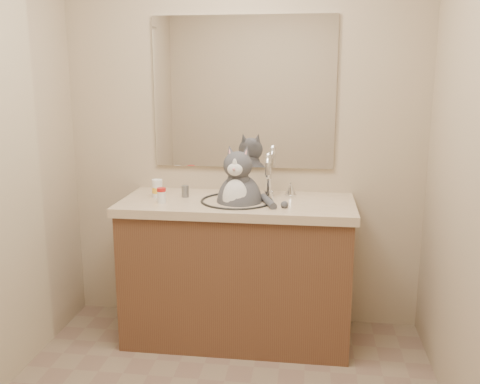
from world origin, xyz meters
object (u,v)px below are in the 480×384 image
pill_bottle_orange (157,189)px  grey_canister (185,191)px  cat (239,200)px  pill_bottle_redcap (162,195)px

pill_bottle_orange → grey_canister: bearing=7.8°
cat → grey_canister: cat is taller
cat → pill_bottle_redcap: bearing=-162.3°
cat → pill_bottle_orange: 0.50m
pill_bottle_redcap → cat: bearing=11.5°
grey_canister → pill_bottle_redcap: bearing=-121.5°
cat → pill_bottle_redcap: 0.44m
cat → pill_bottle_redcap: (-0.43, -0.09, 0.03)m
cat → pill_bottle_redcap: size_ratio=6.14×
pill_bottle_orange → grey_canister: (0.16, 0.02, -0.02)m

